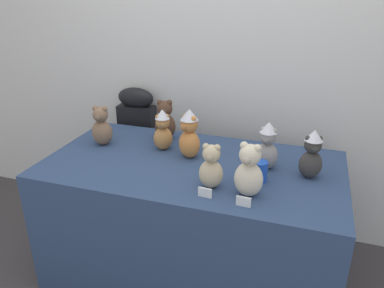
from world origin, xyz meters
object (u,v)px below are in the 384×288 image
object	(u,v)px
teddy_bear_ginger	(189,134)
party_cup_blue	(260,171)
teddy_bear_mocha	(102,127)
teddy_bear_charcoal	(312,155)
teddy_bear_cocoa	(165,121)
teddy_bear_caramel	(163,130)
display_table	(192,220)
teddy_bear_ash	(267,146)
teddy_bear_cream	(249,172)
teddy_bear_sand	(211,167)
instrument_case	(139,151)

from	to	relation	value
teddy_bear_ginger	party_cup_blue	size ratio (longest dim) A/B	2.73
teddy_bear_mocha	teddy_bear_charcoal	bearing A→B (deg)	-10.82
teddy_bear_mocha	teddy_bear_cocoa	bearing A→B (deg)	23.29
teddy_bear_cocoa	teddy_bear_caramel	xyz separation A→B (m)	(0.05, -0.17, 0.00)
teddy_bear_cocoa	party_cup_blue	world-z (taller)	teddy_bear_cocoa
display_table	teddy_bear_caramel	size ratio (longest dim) A/B	6.56
teddy_bear_ash	teddy_bear_cream	size ratio (longest dim) A/B	0.99
teddy_bear_cream	teddy_bear_ash	bearing A→B (deg)	93.51
teddy_bear_cream	teddy_bear_sand	bearing A→B (deg)	-174.69
teddy_bear_ginger	teddy_bear_mocha	size ratio (longest dim) A/B	1.16
display_table	teddy_bear_ash	distance (m)	0.67
teddy_bear_cocoa	teddy_bear_ash	xyz separation A→B (m)	(0.69, -0.23, 0.01)
party_cup_blue	instrument_case	bearing A→B (deg)	147.02
teddy_bear_mocha	teddy_bear_caramel	distance (m)	0.40
teddy_bear_caramel	teddy_bear_ash	world-z (taller)	teddy_bear_ash
instrument_case	teddy_bear_sand	xyz separation A→B (m)	(0.80, -0.81, 0.38)
teddy_bear_sand	teddy_bear_cream	distance (m)	0.19
display_table	teddy_bear_ginger	world-z (taller)	teddy_bear_ginger
teddy_bear_ginger	teddy_bear_cream	xyz separation A→B (m)	(0.41, -0.33, -0.02)
teddy_bear_sand	instrument_case	bearing A→B (deg)	130.60
instrument_case	party_cup_blue	size ratio (longest dim) A/B	9.44
teddy_bear_mocha	teddy_bear_ash	xyz separation A→B (m)	(1.04, -0.01, 0.01)
teddy_bear_ginger	teddy_bear_mocha	xyz separation A→B (m)	(-0.59, 0.01, -0.03)
teddy_bear_ginger	teddy_bear_caramel	bearing A→B (deg)	-167.85
teddy_bear_caramel	teddy_bear_sand	bearing A→B (deg)	-69.46
instrument_case	teddy_bear_cream	distance (m)	1.36
teddy_bear_ginger	teddy_bear_cocoa	distance (m)	0.33
instrument_case	teddy_bear_caramel	size ratio (longest dim) A/B	3.99
party_cup_blue	teddy_bear_cream	bearing A→B (deg)	-101.16
teddy_bear_caramel	teddy_bear_sand	xyz separation A→B (m)	(0.41, -0.36, -0.02)
teddy_bear_charcoal	teddy_bear_mocha	bearing A→B (deg)	160.09
instrument_case	teddy_bear_caramel	xyz separation A→B (m)	(0.40, -0.45, 0.39)
teddy_bear_mocha	teddy_bear_caramel	world-z (taller)	teddy_bear_caramel
teddy_bear_charcoal	party_cup_blue	size ratio (longest dim) A/B	2.46
teddy_bear_cocoa	teddy_bear_sand	bearing A→B (deg)	-63.79
teddy_bear_charcoal	instrument_case	bearing A→B (deg)	139.20
display_table	teddy_bear_charcoal	xyz separation A→B (m)	(0.65, 0.03, 0.53)
teddy_bear_caramel	teddy_bear_ash	distance (m)	0.65
teddy_bear_mocha	teddy_bear_sand	size ratio (longest dim) A/B	1.08
teddy_bear_ash	party_cup_blue	size ratio (longest dim) A/B	2.50
teddy_bear_caramel	teddy_bear_sand	size ratio (longest dim) A/B	1.09
teddy_bear_cocoa	party_cup_blue	bearing A→B (deg)	-44.24
party_cup_blue	teddy_bear_mocha	bearing A→B (deg)	170.49
teddy_bear_ash	teddy_bear_cream	bearing A→B (deg)	-92.16
display_table	teddy_bear_mocha	bearing A→B (deg)	172.44
teddy_bear_charcoal	teddy_bear_ginger	bearing A→B (deg)	158.93
display_table	teddy_bear_cream	size ratio (longest dim) A/B	6.17
teddy_bear_cream	party_cup_blue	bearing A→B (deg)	89.93
teddy_bear_caramel	party_cup_blue	xyz separation A→B (m)	(0.63, -0.22, -0.07)
teddy_bear_ash	teddy_bear_caramel	bearing A→B (deg)	179.89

